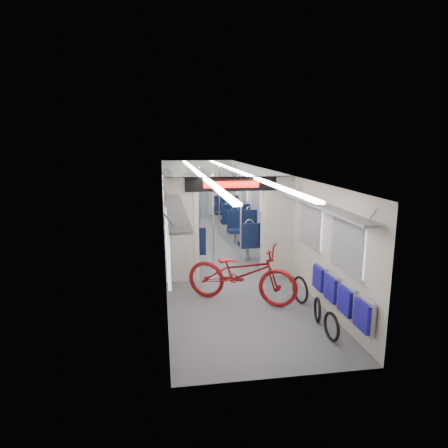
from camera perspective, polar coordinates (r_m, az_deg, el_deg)
name	(u,v)px	position (r m, az deg, el deg)	size (l,w,h in m)	color
carriage	(219,202)	(10.52, -0.71, 3.21)	(12.00, 12.02, 2.31)	#515456
bicycle	(241,273)	(7.72, 2.49, -7.03)	(0.76, 2.19, 1.15)	maroon
flip_bench	(339,295)	(6.94, 16.15, -9.66)	(0.12, 2.09, 0.50)	gray
bike_hoop_a	(331,328)	(6.63, 15.10, -14.15)	(0.46, 0.46, 0.05)	black
bike_hoop_b	(317,311)	(7.21, 13.18, -11.98)	(0.44, 0.44, 0.05)	black
bike_hoop_c	(300,291)	(7.88, 10.82, -9.40)	(0.54, 0.54, 0.05)	black
seat_bay_near_left	(184,237)	(10.69, -5.73, -1.85)	(0.94, 2.19, 1.14)	black
seat_bay_near_right	(249,232)	(11.31, 3.66, -1.11)	(0.92, 2.13, 1.12)	black
seat_bay_far_left	(178,214)	(14.08, -6.55, 1.45)	(0.95, 2.27, 1.16)	black
seat_bay_far_right	(231,212)	(14.31, 0.95, 1.66)	(0.94, 2.20, 1.14)	black
stanchion_near_left	(213,222)	(9.61, -1.55, 0.27)	(0.04, 0.04, 2.30)	silver
stanchion_near_right	(241,223)	(9.47, 2.40, 0.10)	(0.04, 0.04, 2.30)	silver
stanchion_far_left	(200,203)	(12.57, -3.46, 2.96)	(0.04, 0.04, 2.30)	silver
stanchion_far_right	(219,202)	(12.90, -0.67, 3.21)	(0.04, 0.04, 2.30)	silver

